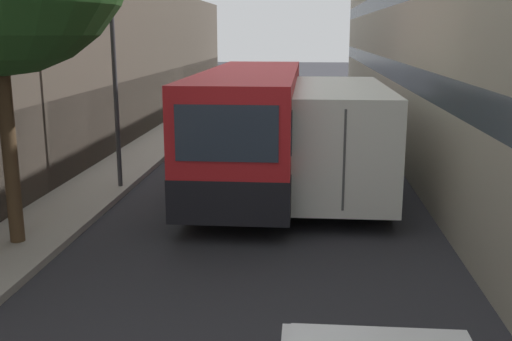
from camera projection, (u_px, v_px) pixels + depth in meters
ground_plane at (256, 209)px, 14.35m from camera, size 150.00×150.00×0.00m
sidewalk_left at (77, 202)px, 14.70m from camera, size 1.86×60.00×0.14m
bus at (251, 125)px, 16.35m from camera, size 2.46×10.11×3.15m
box_truck at (335, 131)px, 16.09m from camera, size 2.39×9.01×2.85m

